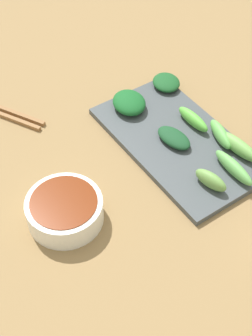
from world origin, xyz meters
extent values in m
cube|color=olive|center=(0.00, 0.00, 0.01)|extent=(2.10, 2.10, 0.02)
cylinder|color=white|center=(-0.15, -0.03, 0.04)|extent=(0.12, 0.12, 0.04)
cylinder|color=maroon|center=(-0.15, -0.03, 0.05)|extent=(0.11, 0.11, 0.03)
cube|color=#444B50|center=(0.10, 0.00, 0.03)|extent=(0.18, 0.33, 0.01)
ellipsoid|color=#175C26|center=(0.08, 0.12, 0.05)|extent=(0.08, 0.09, 0.03)
ellipsoid|color=#5CBC41|center=(0.15, 0.02, 0.04)|extent=(0.02, 0.08, 0.02)
ellipsoid|color=#63B654|center=(0.17, -0.04, 0.05)|extent=(0.04, 0.08, 0.03)
ellipsoid|color=#70AE52|center=(0.17, -0.09, 0.05)|extent=(0.03, 0.10, 0.03)
ellipsoid|color=#63AE56|center=(0.13, -0.12, 0.04)|extent=(0.02, 0.09, 0.03)
ellipsoid|color=#1A4928|center=(0.09, 0.00, 0.04)|extent=(0.05, 0.08, 0.02)
ellipsoid|color=#6BA04B|center=(0.08, -0.12, 0.05)|extent=(0.04, 0.06, 0.03)
ellipsoid|color=#195224|center=(0.18, 0.13, 0.04)|extent=(0.07, 0.07, 0.02)
camera|label=1|loc=(-0.34, -0.48, 0.68)|focal=53.26mm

